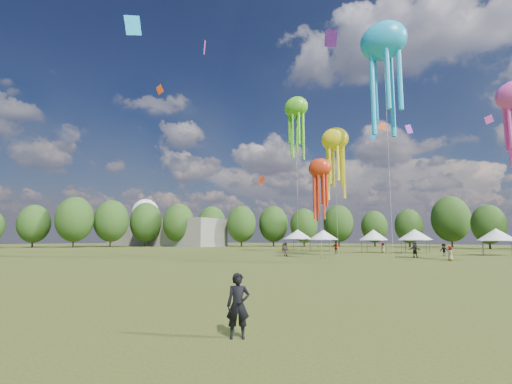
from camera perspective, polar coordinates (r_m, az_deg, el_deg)
The scene contains 10 objects.
ground at distance 16.12m, azimuth -23.56°, elevation -15.17°, with size 300.00×300.00×0.00m, color #384416.
observer_main at distance 9.29m, azimuth -2.81°, elevation -17.25°, with size 0.56×0.37×1.55m, color black.
spectator_near at distance 48.80m, azimuth 4.63°, elevation -8.97°, with size 0.85×0.66×1.75m, color gray.
spectators_far at distance 53.67m, azimuth 23.68°, elevation -8.22°, with size 34.25×19.67×1.88m.
festival_tents at distance 66.38m, azimuth 16.72°, elevation -6.39°, with size 38.54×10.49×4.12m.
show_kites at distance 48.48m, azimuth 16.68°, elevation 13.19°, with size 31.42×13.57×27.72m.
small_kites at distance 58.74m, azimuth 16.86°, elevation 21.79°, with size 67.98×62.32×44.66m.
treeline at distance 73.68m, azimuth 19.04°, elevation -3.59°, with size 201.57×95.24×13.43m.
hangar at distance 117.55m, azimuth -14.10°, elevation -6.21°, with size 40.00×12.00×8.00m, color gray.
radome at distance 133.65m, azimuth -16.90°, elevation -3.64°, with size 9.00×9.00×16.00m.
Camera 1 is at (13.11, -9.07, 2.40)m, focal length 25.64 mm.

